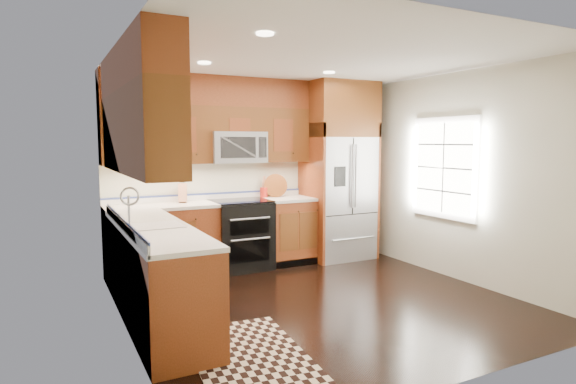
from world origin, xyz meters
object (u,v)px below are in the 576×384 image
rug (249,355)px  range (241,235)px  refrigerator (339,171)px  knife_block (183,193)px  utensil_crock (264,190)px

rug → range: bearing=74.8°
range → refrigerator: size_ratio=0.36×
refrigerator → knife_block: refrigerator is taller
knife_block → utensil_crock: size_ratio=1.01×
range → knife_block: 0.97m
range → knife_block: bearing=166.3°
refrigerator → utensil_crock: 1.17m
range → knife_block: (-0.75, 0.18, 0.60)m
range → knife_block: knife_block is taller
refrigerator → utensil_crock: bearing=167.4°
range → knife_block: size_ratio=3.06×
range → utensil_crock: bearing=25.6°
range → utensil_crock: utensil_crock is taller
refrigerator → knife_block: bearing=174.5°
rug → utensil_crock: (1.39, 2.78, 1.04)m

